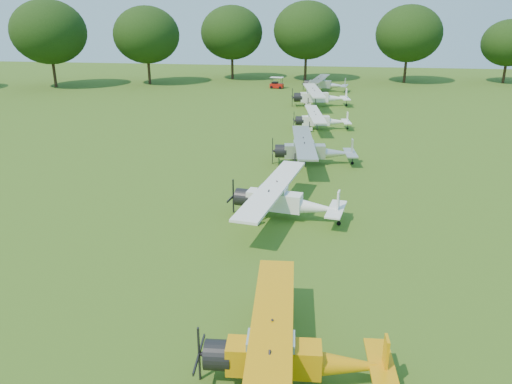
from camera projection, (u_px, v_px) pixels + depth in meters
The scene contains 9 objects.
ground at pixel (289, 195), 32.43m from camera, with size 160.00×160.00×0.00m, color #335916.
tree_belt at pixel (352, 70), 29.33m from camera, with size 137.36×130.27×14.52m.
aircraft_2 at pixel (289, 354), 15.68m from camera, with size 6.28×10.00×1.97m.
aircraft_3 at pixel (283, 199), 28.40m from camera, with size 6.66×10.54×2.07m.
aircraft_4 at pixel (311, 149), 38.56m from camera, with size 6.60×10.49×2.06m.
aircraft_5 at pixel (320, 119), 49.92m from camera, with size 5.77×9.15×1.80m.
aircraft_6 at pixel (319, 96), 61.92m from camera, with size 7.23×11.45×2.25m.
aircraft_7 at pixel (324, 83), 73.41m from camera, with size 6.67×10.58×2.08m.
golf_cart at pixel (276, 85), 76.51m from camera, with size 2.13×1.50×1.68m.
Camera 1 is at (2.40, -30.37, 11.33)m, focal length 35.00 mm.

